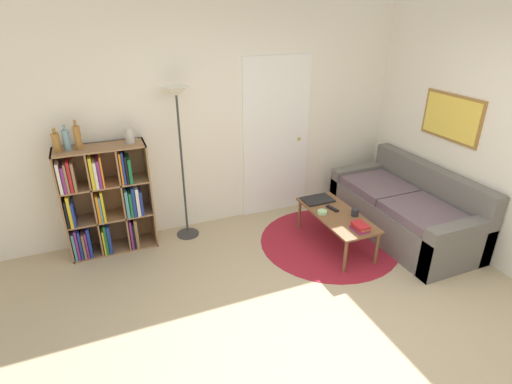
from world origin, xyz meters
TOP-DOWN VIEW (x-y plane):
  - ground_plane at (0.00, 0.00)m, footprint 14.00×14.00m
  - wall_back at (0.02, 2.44)m, footprint 7.29×0.11m
  - wall_right at (2.17, 1.21)m, footprint 0.08×5.42m
  - rug at (0.78, 1.39)m, footprint 1.61×1.61m
  - bookshelf at (-1.60, 2.23)m, footprint 0.92×0.34m
  - floor_lamp at (-0.73, 2.19)m, footprint 0.29×0.29m
  - couch at (1.76, 1.24)m, footprint 0.88×1.84m
  - coffee_table at (0.80, 1.32)m, footprint 0.48×1.08m
  - laptop at (0.77, 1.69)m, footprint 0.36×0.25m
  - bowl at (0.65, 1.38)m, footprint 0.11×0.11m
  - book_stack_on_table at (0.83, 0.91)m, footprint 0.14×0.19m
  - cup at (0.96, 1.20)m, footprint 0.08×0.08m
  - remote at (0.81, 1.42)m, footprint 0.08×0.18m
  - bottle_left at (-1.94, 2.21)m, footprint 0.08×0.08m
  - bottle_middle at (-1.85, 2.23)m, footprint 0.07×0.07m
  - bottle_right at (-1.74, 2.22)m, footprint 0.07×0.07m
  - vase_on_shelf at (-1.24, 2.23)m, footprint 0.09×0.09m

SIDE VIEW (x-z plane):
  - ground_plane at x=0.00m, z-range 0.00..0.00m
  - rug at x=0.78m, z-range 0.00..0.01m
  - couch at x=1.76m, z-range -0.12..0.70m
  - coffee_table at x=0.80m, z-range 0.16..0.57m
  - laptop at x=0.77m, z-range 0.41..0.43m
  - remote at x=0.81m, z-range 0.41..0.43m
  - bowl at x=0.65m, z-range 0.41..0.45m
  - book_stack_on_table at x=0.83m, z-range 0.41..0.48m
  - cup at x=0.96m, z-range 0.41..0.49m
  - bookshelf at x=-1.60m, z-range -0.02..1.21m
  - wall_back at x=0.02m, z-range -0.01..2.59m
  - wall_right at x=2.17m, z-range 0.00..2.60m
  - vase_on_shelf at x=-1.24m, z-range 1.22..1.39m
  - bottle_left at x=-1.94m, z-range 1.21..1.44m
  - bottle_middle at x=-1.85m, z-range 1.20..1.46m
  - bottle_right at x=-1.74m, z-range 1.20..1.50m
  - floor_lamp at x=-0.73m, z-range 0.59..2.37m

